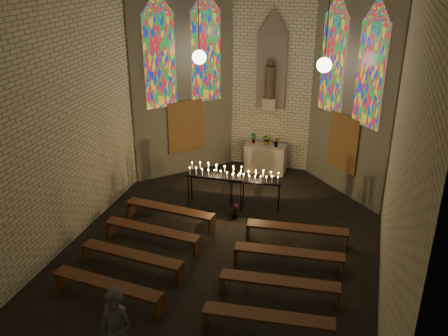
{
  "coord_description": "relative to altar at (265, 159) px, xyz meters",
  "views": [
    {
      "loc": [
        3.28,
        -10.37,
        7.34
      ],
      "look_at": [
        -0.11,
        0.8,
        2.11
      ],
      "focal_mm": 40.0,
      "sensor_mm": 36.0,
      "label": 1
    }
  ],
  "objects": [
    {
      "name": "pew_right_2",
      "position": [
        1.83,
        -6.73,
        -0.08
      ],
      "size": [
        2.71,
        0.63,
        0.52
      ],
      "rotation": [
        0.0,
        0.0,
        0.09
      ],
      "color": "#4F2A16",
      "rests_on": "ground"
    },
    {
      "name": "pew_right_0",
      "position": [
        1.83,
        -4.33,
        -0.08
      ],
      "size": [
        2.71,
        0.63,
        0.52
      ],
      "rotation": [
        0.0,
        0.0,
        0.09
      ],
      "color": "#4F2A16",
      "rests_on": "ground"
    },
    {
      "name": "floor",
      "position": [
        0.0,
        -5.45,
        -0.5
      ],
      "size": [
        12.0,
        12.0,
        0.0
      ],
      "primitive_type": "plane",
      "color": "black",
      "rests_on": "ground"
    },
    {
      "name": "votive_stand_right",
      "position": [
        0.27,
        -2.67,
        0.48
      ],
      "size": [
        1.58,
        0.55,
        1.14
      ],
      "rotation": [
        0.0,
        0.0,
        0.12
      ],
      "color": "black",
      "rests_on": "ground"
    },
    {
      "name": "pew_left_3",
      "position": [
        -1.83,
        -7.93,
        -0.08
      ],
      "size": [
        2.71,
        0.63,
        0.52
      ],
      "rotation": [
        0.0,
        0.0,
        -0.09
      ],
      "color": "#4F2A16",
      "rests_on": "ground"
    },
    {
      "name": "votive_stand_left",
      "position": [
        -0.89,
        -2.93,
        0.61
      ],
      "size": [
        1.78,
        0.49,
        1.29
      ],
      "rotation": [
        0.0,
        0.0,
        0.04
      ],
      "color": "black",
      "rests_on": "ground"
    },
    {
      "name": "flower_vase_right",
      "position": [
        0.38,
        -0.06,
        0.68
      ],
      "size": [
        0.23,
        0.2,
        0.36
      ],
      "primitive_type": "imported",
      "rotation": [
        0.0,
        0.0,
        -0.25
      ],
      "color": "#4C723F",
      "rests_on": "altar"
    },
    {
      "name": "aisle_flower_pot",
      "position": [
        -0.13,
        -3.46,
        -0.28
      ],
      "size": [
        0.26,
        0.26,
        0.45
      ],
      "primitive_type": "imported",
      "rotation": [
        0.0,
        0.0,
        -0.05
      ],
      "color": "#4C723F",
      "rests_on": "ground"
    },
    {
      "name": "pew_left_0",
      "position": [
        -1.83,
        -4.33,
        -0.08
      ],
      "size": [
        2.71,
        0.63,
        0.52
      ],
      "rotation": [
        0.0,
        0.0,
        -0.09
      ],
      "color": "#4F2A16",
      "rests_on": "ground"
    },
    {
      "name": "pew_left_2",
      "position": [
        -1.83,
        -6.73,
        -0.08
      ],
      "size": [
        2.71,
        0.63,
        0.52
      ],
      "rotation": [
        0.0,
        0.0,
        -0.09
      ],
      "color": "#4F2A16",
      "rests_on": "ground"
    },
    {
      "name": "pew_right_1",
      "position": [
        1.83,
        -5.53,
        -0.08
      ],
      "size": [
        2.71,
        0.63,
        0.52
      ],
      "rotation": [
        0.0,
        0.0,
        0.09
      ],
      "color": "#4F2A16",
      "rests_on": "ground"
    },
    {
      "name": "pew_right_3",
      "position": [
        1.83,
        -7.93,
        -0.08
      ],
      "size": [
        2.71,
        0.63,
        0.52
      ],
      "rotation": [
        0.0,
        0.0,
        0.09
      ],
      "color": "#4F2A16",
      "rests_on": "ground"
    },
    {
      "name": "flower_vase_center",
      "position": [
        0.02,
        0.06,
        0.7
      ],
      "size": [
        0.42,
        0.39,
        0.4
      ],
      "primitive_type": "imported",
      "rotation": [
        0.0,
        0.0,
        0.25
      ],
      "color": "#4C723F",
      "rests_on": "altar"
    },
    {
      "name": "pew_left_1",
      "position": [
        -1.83,
        -5.53,
        -0.08
      ],
      "size": [
        2.71,
        0.63,
        0.52
      ],
      "rotation": [
        0.0,
        0.0,
        -0.09
      ],
      "color": "#4F2A16",
      "rests_on": "ground"
    },
    {
      "name": "visitor",
      "position": [
        -0.61,
        -9.68,
        0.43
      ],
      "size": [
        0.73,
        0.52,
        1.86
      ],
      "primitive_type": "imported",
      "rotation": [
        0.0,
        0.0,
        -0.12
      ],
      "color": "#4A4B54",
      "rests_on": "ground"
    },
    {
      "name": "flower_vase_left",
      "position": [
        -0.47,
        0.08,
        0.69
      ],
      "size": [
        0.22,
        0.17,
        0.38
      ],
      "primitive_type": "imported",
      "rotation": [
        0.0,
        0.0,
        0.18
      ],
      "color": "#4C723F",
      "rests_on": "altar"
    },
    {
      "name": "altar",
      "position": [
        0.0,
        0.0,
        0.0
      ],
      "size": [
        1.4,
        0.6,
        1.0
      ],
      "primitive_type": "cube",
      "color": "beige",
      "rests_on": "ground"
    },
    {
      "name": "room",
      "position": [
        -0.0,
        -2.08,
        3.22
      ],
      "size": [
        8.22,
        12.43,
        7.0
      ],
      "color": "#E9E5C3",
      "rests_on": "ground"
    }
  ]
}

